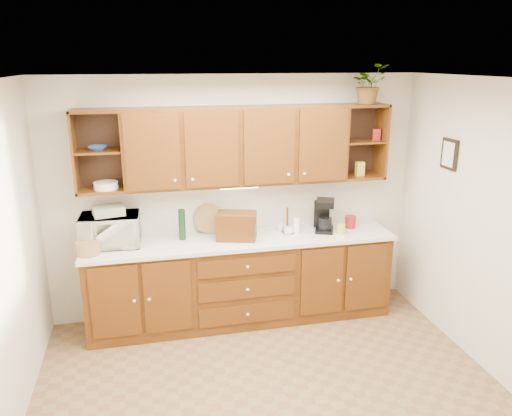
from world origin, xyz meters
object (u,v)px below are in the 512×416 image
bread_box (236,226)px  coffee_maker (324,216)px  potted_plant (369,84)px  microwave (110,230)px

bread_box → coffee_maker: 0.98m
coffee_maker → potted_plant: (0.45, 0.05, 1.39)m
bread_box → microwave: bearing=-167.7°
microwave → bread_box: bearing=-2.0°
potted_plant → bread_box: bearing=-176.0°
coffee_maker → potted_plant: size_ratio=0.86×
bread_box → coffee_maker: coffee_maker is taller
bread_box → coffee_maker: bearing=19.8°
microwave → potted_plant: (2.69, -0.00, 1.40)m
bread_box → coffee_maker: size_ratio=1.14×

